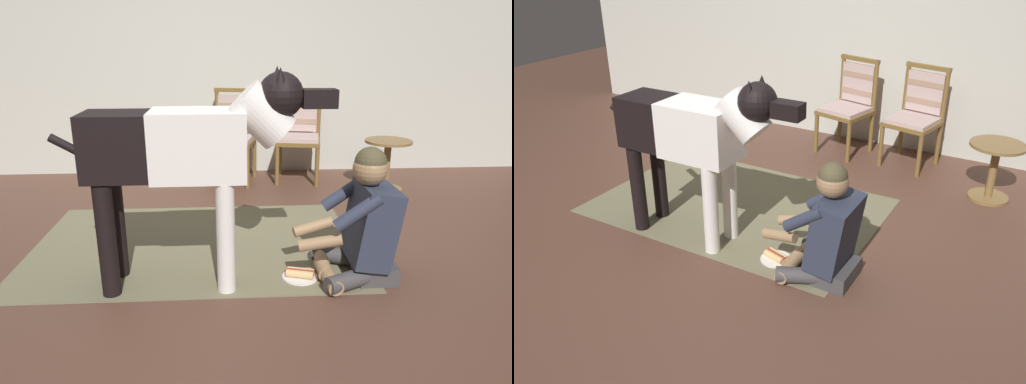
# 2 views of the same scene
# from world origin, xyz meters

# --- Properties ---
(ground_plane) EXTENTS (12.75, 12.75, 0.00)m
(ground_plane) POSITION_xyz_m (0.00, 0.00, 0.00)
(ground_plane) COLOR brown
(back_wall) EXTENTS (7.37, 0.10, 2.60)m
(back_wall) POSITION_xyz_m (0.00, 2.47, 1.30)
(back_wall) COLOR beige
(back_wall) RESTS_ON ground
(area_rug) EXTENTS (2.38, 1.60, 0.01)m
(area_rug) POSITION_xyz_m (-0.14, 0.35, 0.00)
(area_rug) COLOR #716B4E
(area_rug) RESTS_ON ground
(dining_chair_left_of_pair) EXTENTS (0.55, 0.55, 0.98)m
(dining_chair_left_of_pair) POSITION_xyz_m (0.17, 2.06, 0.54)
(dining_chair_left_of_pair) COLOR brown
(dining_chair_left_of_pair) RESTS_ON ground
(dining_chair_right_of_pair) EXTENTS (0.54, 0.54, 0.98)m
(dining_chair_right_of_pair) POSITION_xyz_m (0.88, 2.06, 0.54)
(dining_chair_right_of_pair) COLOR brown
(dining_chair_right_of_pair) RESTS_ON ground
(person_sitting_on_floor) EXTENTS (0.64, 0.58, 0.85)m
(person_sitting_on_floor) POSITION_xyz_m (0.95, -0.22, 0.35)
(person_sitting_on_floor) COLOR #413F41
(person_sitting_on_floor) RESTS_ON ground
(large_dog) EXTENTS (1.64, 0.36, 1.32)m
(large_dog) POSITION_xyz_m (-0.12, -0.22, 0.84)
(large_dog) COLOR white
(large_dog) RESTS_ON ground
(hot_dog_on_plate) EXTENTS (0.23, 0.23, 0.06)m
(hot_dog_on_plate) POSITION_xyz_m (0.56, -0.22, 0.03)
(hot_dog_on_plate) COLOR white
(hot_dog_on_plate) RESTS_ON ground
(round_side_table) EXTENTS (0.47, 0.47, 0.52)m
(round_side_table) POSITION_xyz_m (1.71, 1.59, 0.31)
(round_side_table) COLOR olive
(round_side_table) RESTS_ON ground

